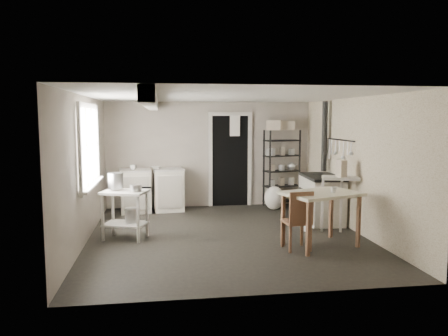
{
  "coord_description": "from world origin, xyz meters",
  "views": [
    {
      "loc": [
        -1.06,
        -7.03,
        1.95
      ],
      "look_at": [
        0.0,
        0.3,
        1.1
      ],
      "focal_mm": 35.0,
      "sensor_mm": 36.0,
      "label": 1
    }
  ],
  "objects": [
    {
      "name": "wall_left",
      "position": [
        -2.25,
        0.0,
        1.15
      ],
      "size": [
        0.02,
        5.0,
        2.3
      ],
      "primitive_type": "cube",
      "color": "#A2978A",
      "rests_on": "ground"
    },
    {
      "name": "stovepipe",
      "position": [
        2.12,
        1.16,
        1.59
      ],
      "size": [
        0.16,
        0.16,
        1.55
      ],
      "primitive_type": null,
      "rotation": [
        0.0,
        0.0,
        0.41
      ],
      "color": "black",
      "rests_on": "stove"
    },
    {
      "name": "counter_cup",
      "position": [
        -1.63,
        2.01,
        0.97
      ],
      "size": [
        0.15,
        0.15,
        0.11
      ],
      "primitive_type": "imported",
      "rotation": [
        0.0,
        0.0,
        0.11
      ],
      "color": "silver",
      "rests_on": "base_cabinets"
    },
    {
      "name": "shelf_rack",
      "position": [
        1.58,
        2.31,
        0.95
      ],
      "size": [
        0.85,
        0.52,
        1.69
      ],
      "primitive_type": null,
      "rotation": [
        0.0,
        0.0,
        0.28
      ],
      "color": "black",
      "rests_on": "ground"
    },
    {
      "name": "floor_crock",
      "position": [
        1.44,
        0.08,
        0.07
      ],
      "size": [
        0.17,
        0.17,
        0.17
      ],
      "primitive_type": "cylinder",
      "rotation": [
        0.0,
        0.0,
        -0.41
      ],
      "color": "silver",
      "rests_on": "ground"
    },
    {
      "name": "wallpaper_panel",
      "position": [
        2.24,
        0.0,
        1.15
      ],
      "size": [
        0.01,
        5.0,
        2.3
      ],
      "primitive_type": null,
      "color": "beige",
      "rests_on": "wall_right"
    },
    {
      "name": "oats_box",
      "position": [
        1.95,
        -0.08,
        1.01
      ],
      "size": [
        0.13,
        0.2,
        0.29
      ],
      "primitive_type": "cube",
      "rotation": [
        0.0,
        0.0,
        0.1
      ],
      "color": "beige",
      "rests_on": "side_ledge"
    },
    {
      "name": "window",
      "position": [
        -2.22,
        0.2,
        1.5
      ],
      "size": [
        0.12,
        1.76,
        1.28
      ],
      "primitive_type": null,
      "color": "beige",
      "rests_on": "wall_left"
    },
    {
      "name": "bucket",
      "position": [
        -1.55,
        0.03,
        0.39
      ],
      "size": [
        0.29,
        0.29,
        0.24
      ],
      "primitive_type": "cylinder",
      "rotation": [
        0.0,
        0.0,
        -0.41
      ],
      "color": "silver",
      "rests_on": "prep_table"
    },
    {
      "name": "ceiling_beam",
      "position": [
        -1.2,
        0.0,
        2.2
      ],
      "size": [
        0.18,
        5.0,
        0.18
      ],
      "primitive_type": null,
      "color": "beige",
      "rests_on": "ceiling"
    },
    {
      "name": "wall_back",
      "position": [
        0.0,
        2.5,
        1.15
      ],
      "size": [
        4.5,
        0.02,
        2.3
      ],
      "primitive_type": "cube",
      "color": "#A2978A",
      "rests_on": "ground"
    },
    {
      "name": "mixing_bowl",
      "position": [
        -1.18,
        2.09,
        0.95
      ],
      "size": [
        0.29,
        0.29,
        0.07
      ],
      "primitive_type": "imported",
      "rotation": [
        0.0,
        0.0,
        0.02
      ],
      "color": "silver",
      "rests_on": "base_cabinets"
    },
    {
      "name": "utensil_rail",
      "position": [
        2.19,
        0.6,
        1.55
      ],
      "size": [
        0.06,
        1.2,
        0.44
      ],
      "primitive_type": null,
      "color": "silver",
      "rests_on": "wall_right"
    },
    {
      "name": "table_cup",
      "position": [
        1.49,
        -0.88,
        0.8
      ],
      "size": [
        0.13,
        0.13,
        0.09
      ],
      "primitive_type": "imported",
      "rotation": [
        0.0,
        0.0,
        -0.4
      ],
      "color": "silver",
      "rests_on": "work_table"
    },
    {
      "name": "work_table",
      "position": [
        1.32,
        -0.81,
        0.38
      ],
      "size": [
        1.29,
        1.09,
        0.84
      ],
      "primitive_type": null,
      "rotation": [
        0.0,
        0.0,
        0.33
      ],
      "color": "beige",
      "rests_on": "ground"
    },
    {
      "name": "shelf_jar",
      "position": [
        1.26,
        2.27,
        1.37
      ],
      "size": [
        0.09,
        0.1,
        0.2
      ],
      "primitive_type": "imported",
      "rotation": [
        0.0,
        0.0,
        -0.04
      ],
      "color": "silver",
      "rests_on": "shelf_rack"
    },
    {
      "name": "base_cabinets",
      "position": [
        -1.26,
        2.11,
        0.46
      ],
      "size": [
        1.42,
        0.73,
        0.9
      ],
      "primitive_type": null,
      "rotation": [
        0.0,
        0.0,
        0.11
      ],
      "color": "silver",
      "rests_on": "ground"
    },
    {
      "name": "flour_sack",
      "position": [
        1.31,
        1.9,
        0.24
      ],
      "size": [
        0.47,
        0.42,
        0.5
      ],
      "primitive_type": "ellipsoid",
      "rotation": [
        0.0,
        0.0,
        0.17
      ],
      "color": "white",
      "rests_on": "ground"
    },
    {
      "name": "chair",
      "position": [
        0.91,
        -0.9,
        0.48
      ],
      "size": [
        0.4,
        0.42,
        0.9
      ],
      "primitive_type": null,
      "rotation": [
        0.0,
        0.0,
        0.09
      ],
      "color": "brown",
      "rests_on": "ground"
    },
    {
      "name": "stockpot",
      "position": [
        -1.8,
        0.13,
        0.94
      ],
      "size": [
        0.32,
        0.32,
        0.26
      ],
      "primitive_type": "cylinder",
      "rotation": [
        0.0,
        0.0,
        -0.42
      ],
      "color": "silver",
      "rests_on": "prep_table"
    },
    {
      "name": "wall_front",
      "position": [
        0.0,
        -2.5,
        1.15
      ],
      "size": [
        4.5,
        0.02,
        2.3
      ],
      "primitive_type": "cube",
      "color": "#A2978A",
      "rests_on": "ground"
    },
    {
      "name": "storage_box_a",
      "position": [
        1.39,
        2.25,
        2.01
      ],
      "size": [
        0.39,
        0.37,
        0.21
      ],
      "primitive_type": "cube",
      "rotation": [
        0.0,
        0.0,
        -0.39
      ],
      "color": "beige",
      "rests_on": "shelf_rack"
    },
    {
      "name": "side_ledge",
      "position": [
        1.95,
        -0.06,
        0.43
      ],
      "size": [
        0.7,
        0.51,
        0.96
      ],
      "primitive_type": null,
      "rotation": [
        0.0,
        0.0,
        -0.32
      ],
      "color": "beige",
      "rests_on": "ground"
    },
    {
      "name": "storage_box_b",
      "position": [
        1.71,
        2.31,
        1.99
      ],
      "size": [
        0.37,
        0.36,
        0.2
      ],
      "primitive_type": "cube",
      "rotation": [
        0.0,
        0.0,
        -0.26
      ],
      "color": "beige",
      "rests_on": "shelf_rack"
    },
    {
      "name": "wall_right",
      "position": [
        2.25,
        0.0,
        1.15
      ],
      "size": [
        0.02,
        5.0,
        2.3
      ],
      "primitive_type": "cube",
      "color": "#A2978A",
      "rests_on": "ground"
    },
    {
      "name": "doorway",
      "position": [
        0.45,
        2.47,
        1.0
      ],
      "size": [
        0.96,
        0.1,
        2.08
      ],
      "primitive_type": null,
      "color": "beige",
      "rests_on": "ground"
    },
    {
      "name": "stove",
      "position": [
        1.92,
        0.72,
        0.44
      ],
      "size": [
        0.68,
        1.15,
        0.87
      ],
      "primitive_type": null,
      "rotation": [
        0.0,
        0.0,
        -0.06
      ],
      "color": "silver",
      "rests_on": "ground"
    },
    {
      "name": "floor",
      "position": [
        0.0,
        0.0,
        0.0
      ],
      "size": [
        5.0,
        5.0,
        0.0
      ],
      "primitive_type": "plane",
      "color": "black",
      "rests_on": "ground"
    },
    {
      "name": "prep_table",
      "position": [
        -1.65,
        0.04,
        0.4
      ],
      "size": [
        0.81,
        0.68,
        0.79
      ],
      "primitive_type": null,
      "rotation": [
        0.0,
        0.0,
        -0.32
      ],
      "color": "beige",
      "rests_on": "ground"
    },
    {
      "name": "ceiling",
      "position": [
        0.0,
        0.0,
        2.3
      ],
      "size": [
        5.0,
        5.0,
        0.0
      ],
      "primitive_type": "plane",
      "rotation": [
        3.14,
        0.0,
        0.0
      ],
      "color": "silver",
      "rests_on": "wall_back"
    },
    {
      "name": "saucepan",
      "position": [
        -1.47,
        -0.06,
        0.85
      ],
      "size": [
        0.22,
        0.22,
        0.1
      ],
      "primitive_type": "cylinder",
      "rotation": [
        0.0,
        0.0,
        -0.19
      ],
      "color": "silver",
      "rests_on": "prep_table"
    }
  ]
}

